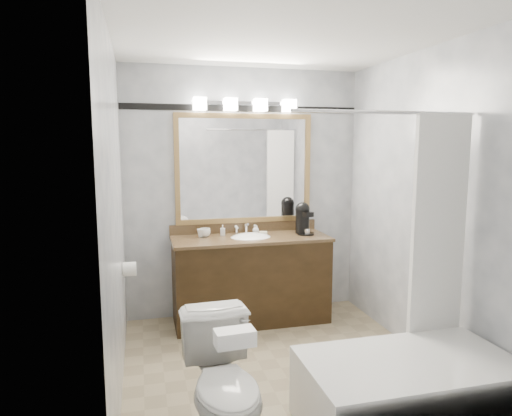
# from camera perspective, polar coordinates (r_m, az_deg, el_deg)

# --- Properties ---
(room) EXTENTS (2.42, 2.62, 2.52)m
(room) POSITION_cam_1_polar(r_m,az_deg,el_deg) (3.42, 3.32, -0.39)
(room) COLOR gray
(room) RESTS_ON ground
(vanity) EXTENTS (1.53, 0.58, 0.97)m
(vanity) POSITION_cam_1_polar(r_m,az_deg,el_deg) (4.56, -0.67, -8.66)
(vanity) COLOR black
(vanity) RESTS_ON ground
(mirror) EXTENTS (1.40, 0.04, 1.10)m
(mirror) POSITION_cam_1_polar(r_m,az_deg,el_deg) (4.63, -1.47, 4.92)
(mirror) COLOR #AC864E
(mirror) RESTS_ON room
(vanity_light_bar) EXTENTS (1.02, 0.14, 0.12)m
(vanity_light_bar) POSITION_cam_1_polar(r_m,az_deg,el_deg) (4.59, -1.34, 12.81)
(vanity_light_bar) COLOR silver
(vanity_light_bar) RESTS_ON room
(accent_stripe) EXTENTS (2.40, 0.01, 0.06)m
(accent_stripe) POSITION_cam_1_polar(r_m,az_deg,el_deg) (4.65, -1.52, 12.34)
(accent_stripe) COLOR black
(accent_stripe) RESTS_ON room
(bathtub) EXTENTS (1.30, 0.75, 1.96)m
(bathtub) POSITION_cam_1_polar(r_m,az_deg,el_deg) (3.17, 18.71, -20.02)
(bathtub) COLOR white
(bathtub) RESTS_ON ground
(tp_roll) EXTENTS (0.11, 0.12, 0.12)m
(tp_roll) POSITION_cam_1_polar(r_m,az_deg,el_deg) (4.03, -15.54, -7.37)
(tp_roll) COLOR white
(tp_roll) RESTS_ON room
(toilet) EXTENTS (0.45, 0.76, 0.76)m
(toilet) POSITION_cam_1_polar(r_m,az_deg,el_deg) (2.79, -3.90, -21.40)
(toilet) COLOR white
(toilet) RESTS_ON ground
(tissue_box) EXTENTS (0.21, 0.12, 0.08)m
(tissue_box) POSITION_cam_1_polar(r_m,az_deg,el_deg) (2.35, -2.67, -15.87)
(tissue_box) COLOR white
(tissue_box) RESTS_ON toilet
(coffee_maker) EXTENTS (0.17, 0.21, 0.32)m
(coffee_maker) POSITION_cam_1_polar(r_m,az_deg,el_deg) (4.60, 5.89, -1.21)
(coffee_maker) COLOR black
(coffee_maker) RESTS_ON vanity
(cup_left) EXTENTS (0.14, 0.14, 0.09)m
(cup_left) POSITION_cam_1_polar(r_m,az_deg,el_deg) (4.47, -6.41, -3.07)
(cup_left) COLOR white
(cup_left) RESTS_ON vanity
(cup_right) EXTENTS (0.09, 0.09, 0.08)m
(cup_right) POSITION_cam_1_polar(r_m,az_deg,el_deg) (4.47, -6.84, -3.12)
(cup_right) COLOR white
(cup_right) RESTS_ON vanity
(soap_bottle_a) EXTENTS (0.05, 0.05, 0.10)m
(soap_bottle_a) POSITION_cam_1_polar(r_m,az_deg,el_deg) (4.54, -4.19, -2.77)
(soap_bottle_a) COLOR white
(soap_bottle_a) RESTS_ON vanity
(soap_bottle_b) EXTENTS (0.09, 0.09, 0.08)m
(soap_bottle_b) POSITION_cam_1_polar(r_m,az_deg,el_deg) (4.64, -0.04, -2.65)
(soap_bottle_b) COLOR white
(soap_bottle_b) RESTS_ON vanity
(soap_bar) EXTENTS (0.09, 0.06, 0.02)m
(soap_bar) POSITION_cam_1_polar(r_m,az_deg,el_deg) (4.60, 0.89, -3.10)
(soap_bar) COLOR beige
(soap_bar) RESTS_ON vanity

